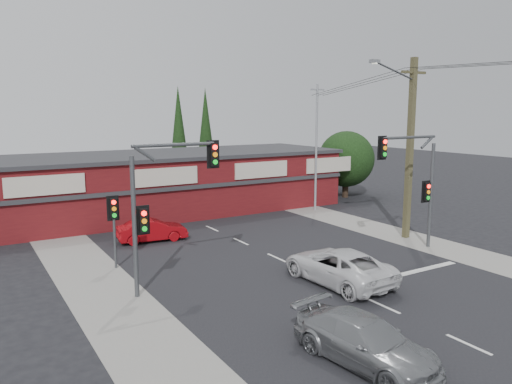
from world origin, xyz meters
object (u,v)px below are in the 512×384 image
red_sedan (152,230)px  white_suv (338,266)px  silver_suv (365,341)px  utility_pole (409,143)px  shop_building (159,183)px

red_sedan → white_suv: bearing=-150.5°
white_suv → red_sedan: 11.40m
silver_suv → utility_pole: 15.90m
silver_suv → white_suv: bearing=48.3°
white_suv → red_sedan: bearing=-69.5°
white_suv → utility_pole: size_ratio=0.53×
white_suv → shop_building: size_ratio=0.19×
white_suv → silver_suv: size_ratio=1.13×
red_sedan → utility_pole: size_ratio=0.38×
utility_pole → red_sedan: bearing=151.6°
shop_building → red_sedan: bearing=-113.4°
silver_suv → utility_pole: size_ratio=0.46×
silver_suv → red_sedan: silver_suv is taller
silver_suv → shop_building: shop_building is taller
shop_building → utility_pole: bearing=-56.2°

